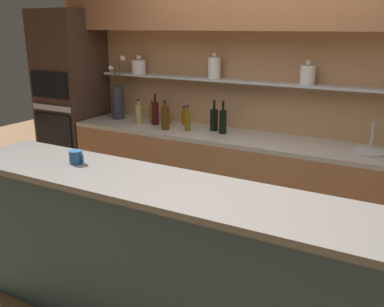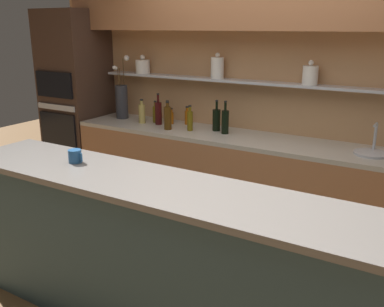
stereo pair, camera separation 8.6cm
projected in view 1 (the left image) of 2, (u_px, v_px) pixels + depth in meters
name	position (u px, v px, depth m)	size (l,w,h in m)	color
ground_plane	(188.00, 293.00, 3.20)	(12.00, 12.00, 0.00)	brown
back_wall_unit	(268.00, 67.00, 4.04)	(5.20, 0.44, 2.60)	tan
back_counter_unit	(244.00, 183.00, 4.15)	(3.71, 0.62, 0.92)	#99603D
island_counter	(156.00, 257.00, 2.72)	(2.95, 0.61, 1.02)	#334C56
oven_tower	(72.00, 103.00, 5.01)	(0.64, 0.64, 2.10)	#3D281E
flower_vase	(118.00, 100.00, 4.76)	(0.15, 0.15, 0.70)	#2D2D33
sink_fixture	(369.00, 150.00, 3.50)	(0.27, 0.27, 0.25)	#B7B7BC
bottle_spirit_0	(165.00, 118.00, 4.28)	(0.07, 0.07, 0.28)	#4C2D0C
bottle_wine_1	(214.00, 119.00, 4.24)	(0.08, 0.08, 0.31)	black
bottle_wine_2	(223.00, 121.00, 4.12)	(0.07, 0.07, 0.32)	black
bottle_spirit_3	(139.00, 114.00, 4.55)	(0.07, 0.07, 0.26)	tan
bottle_oil_4	(152.00, 114.00, 4.59)	(0.06, 0.06, 0.24)	brown
bottle_wine_5	(155.00, 113.00, 4.48)	(0.07, 0.07, 0.33)	#380C0C
bottle_oil_6	(164.00, 114.00, 4.58)	(0.05, 0.05, 0.24)	#47380A
bottle_sauce_7	(184.00, 117.00, 4.51)	(0.05, 0.05, 0.19)	#9E4C0A
bottle_oil_8	(188.00, 120.00, 4.23)	(0.06, 0.06, 0.26)	brown
bottle_sauce_9	(168.00, 117.00, 4.54)	(0.05, 0.05, 0.17)	#9E4C0A
coffee_mug	(76.00, 157.00, 2.91)	(0.11, 0.09, 0.09)	#235184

